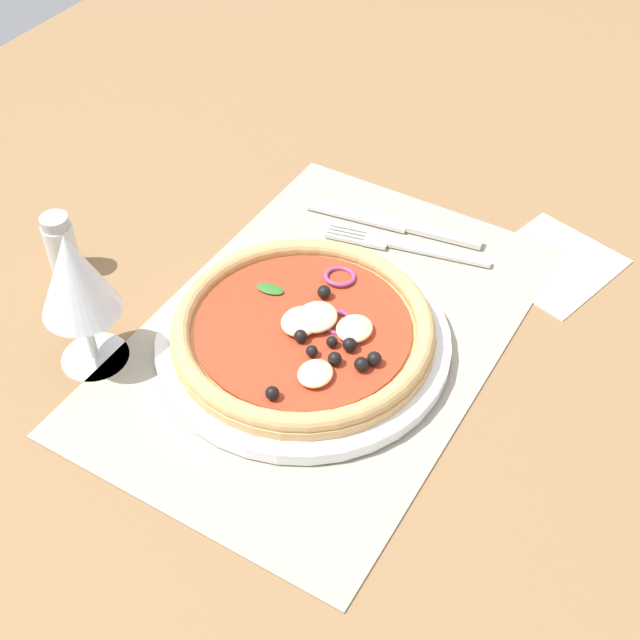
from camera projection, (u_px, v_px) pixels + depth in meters
ground_plane at (324, 343)px, 85.44cm from camera, size 190.00×140.00×2.40cm
placemat at (324, 333)px, 84.45cm from camera, size 48.11×31.81×0.40cm
plate at (303, 341)px, 82.56cm from camera, size 27.99×27.99×1.28cm
pizza at (304, 328)px, 81.30cm from camera, size 24.93×24.93×2.64cm
fork at (398, 245)px, 93.28cm from camera, size 5.33×17.91×0.44cm
knife at (391, 223)px, 95.92cm from camera, size 4.64×20.02×0.62cm
wine_glass at (75, 279)px, 75.27cm from camera, size 7.20×7.20×14.90cm
napkin at (552, 263)px, 91.84cm from camera, size 15.43×14.52×0.36cm
pepper_shaker at (61, 244)px, 89.30cm from camera, size 3.20×3.20×6.70cm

